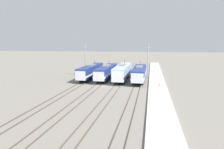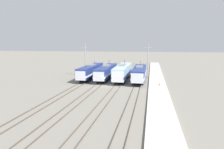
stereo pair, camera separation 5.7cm
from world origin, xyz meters
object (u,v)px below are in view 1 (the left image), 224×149
(catenary_tower_left, at_px, (85,59))
(traffic_cone, at_px, (159,84))
(locomotive_center_right, at_px, (122,72))
(locomotive_far_right, at_px, (139,74))
(catenary_tower_right, at_px, (148,59))
(locomotive_far_left, at_px, (90,71))
(locomotive_center_left, at_px, (106,72))

(catenary_tower_left, distance_m, traffic_cone, 25.32)
(locomotive_center_right, relative_size, locomotive_far_right, 1.09)
(locomotive_center_right, distance_m, catenary_tower_right, 8.75)
(locomotive_far_left, height_order, locomotive_far_right, locomotive_far_right)
(locomotive_far_left, relative_size, locomotive_center_right, 1.00)
(locomotive_center_right, bearing_deg, locomotive_far_left, 174.53)
(catenary_tower_left, distance_m, catenary_tower_right, 18.52)
(locomotive_far_left, xyz_separation_m, locomotive_far_right, (13.75, -2.14, -0.02))
(locomotive_center_right, distance_m, traffic_cone, 12.56)
(locomotive_far_left, distance_m, locomotive_center_right, 9.21)
(locomotive_center_left, distance_m, catenary_tower_left, 9.12)
(locomotive_far_left, bearing_deg, catenary_tower_left, 124.82)
(locomotive_center_left, xyz_separation_m, catenary_tower_right, (11.26, 4.45, 3.27))
(locomotive_far_left, relative_size, traffic_cone, 29.70)
(locomotive_center_left, height_order, catenary_tower_right, catenary_tower_right)
(locomotive_far_left, relative_size, catenary_tower_right, 1.94)
(locomotive_far_left, bearing_deg, locomotive_center_left, -7.61)
(locomotive_far_right, bearing_deg, locomotive_far_left, 171.15)
(catenary_tower_right, bearing_deg, locomotive_far_left, -166.38)
(traffic_cone, bearing_deg, locomotive_center_right, 140.06)
(locomotive_center_left, relative_size, traffic_cone, 28.45)
(catenary_tower_right, xyz_separation_m, traffic_cone, (2.88, -12.72, -4.64))
(locomotive_far_left, distance_m, catenary_tower_left, 5.70)
(locomotive_center_right, bearing_deg, locomotive_center_left, 176.69)
(catenary_tower_left, bearing_deg, locomotive_far_right, -20.01)
(locomotive_far_right, distance_m, catenary_tower_right, 7.13)
(locomotive_far_right, bearing_deg, catenary_tower_right, 70.70)
(locomotive_far_left, xyz_separation_m, catenary_tower_right, (15.85, 3.84, 3.25))
(locomotive_far_left, xyz_separation_m, catenary_tower_left, (-2.67, 3.84, 3.25))
(locomotive_far_right, relative_size, catenary_tower_left, 1.77)
(locomotive_center_left, bearing_deg, traffic_cone, -30.31)
(catenary_tower_right, bearing_deg, locomotive_center_left, -158.43)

